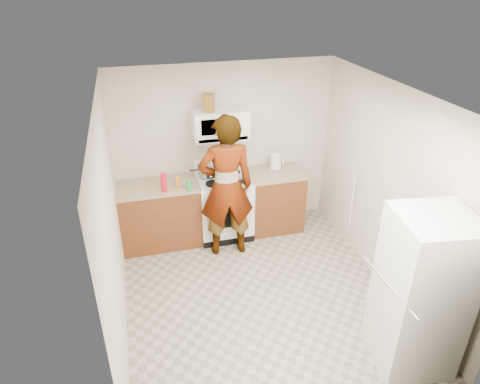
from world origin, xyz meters
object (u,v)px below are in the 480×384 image
object	(u,v)px
kettle	(275,161)
saucepan	(206,171)
microwave	(220,124)
gas_range	(224,205)
person	(226,187)
fridge	(421,293)

from	to	relation	value
kettle	saucepan	xyz separation A→B (m)	(-1.06, -0.04, -0.02)
microwave	kettle	distance (m)	1.07
gas_range	person	distance (m)	0.69
person	gas_range	bearing A→B (deg)	-94.18
microwave	fridge	xyz separation A→B (m)	(1.31, -2.89, -0.85)
microwave	gas_range	bearing A→B (deg)	-90.00
gas_range	fridge	bearing A→B (deg)	-64.64
microwave	kettle	bearing A→B (deg)	1.57
person	fridge	size ratio (longest dim) A/B	1.19
gas_range	fridge	world-z (taller)	fridge
gas_range	fridge	size ratio (longest dim) A/B	0.66
kettle	gas_range	bearing A→B (deg)	174.85
microwave	fridge	bearing A→B (deg)	-65.63
kettle	microwave	bearing A→B (deg)	166.19
fridge	saucepan	world-z (taller)	fridge
fridge	microwave	bearing A→B (deg)	122.38
gas_range	fridge	distance (m)	3.08
gas_range	microwave	bearing A→B (deg)	90.00
microwave	saucepan	size ratio (longest dim) A/B	3.41
person	saucepan	distance (m)	0.58
person	fridge	xyz separation A→B (m)	(1.37, -2.32, -0.16)
microwave	saucepan	bearing A→B (deg)	-176.49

